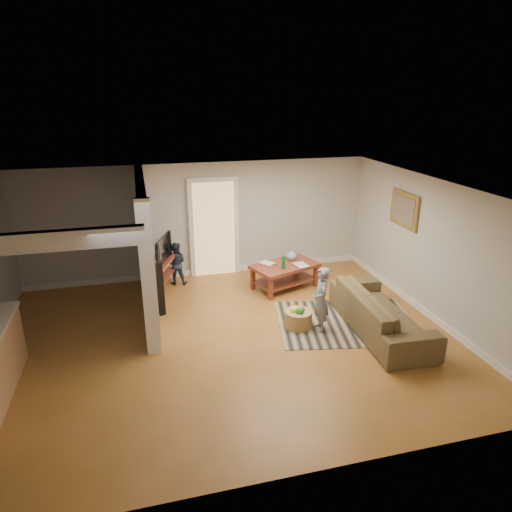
# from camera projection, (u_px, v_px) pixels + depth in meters

# --- Properties ---
(ground) EXTENTS (7.50, 7.50, 0.00)m
(ground) POSITION_uv_depth(u_px,v_px,m) (228.00, 339.00, 7.62)
(ground) COLOR brown
(ground) RESTS_ON ground
(room_shell) EXTENTS (7.54, 6.02, 2.52)m
(room_shell) POSITION_uv_depth(u_px,v_px,m) (155.00, 255.00, 7.26)
(room_shell) COLOR #AFADA8
(room_shell) RESTS_ON ground
(area_rug) EXTENTS (2.73, 2.21, 0.01)m
(area_rug) POSITION_uv_depth(u_px,v_px,m) (346.00, 322.00, 8.19)
(area_rug) COLOR black
(area_rug) RESTS_ON ground
(sofa) EXTENTS (1.06, 2.46, 0.71)m
(sofa) POSITION_uv_depth(u_px,v_px,m) (379.00, 330.00, 7.91)
(sofa) COLOR brown
(sofa) RESTS_ON ground
(coffee_table) EXTENTS (1.53, 1.20, 0.79)m
(coffee_table) POSITION_uv_depth(u_px,v_px,m) (285.00, 269.00, 9.50)
(coffee_table) COLOR maroon
(coffee_table) RESTS_ON ground
(tv_console) EXTENTS (0.78, 1.19, 0.96)m
(tv_console) POSITION_uv_depth(u_px,v_px,m) (160.00, 264.00, 9.12)
(tv_console) COLOR maroon
(tv_console) RESTS_ON ground
(speaker_left) EXTENTS (0.13, 0.13, 1.04)m
(speaker_left) POSITION_uv_depth(u_px,v_px,m) (160.00, 289.00, 8.30)
(speaker_left) COLOR black
(speaker_left) RESTS_ON ground
(speaker_right) EXTENTS (0.10, 0.10, 0.90)m
(speaker_right) POSITION_uv_depth(u_px,v_px,m) (160.00, 288.00, 8.50)
(speaker_right) COLOR black
(speaker_right) RESTS_ON ground
(toy_basket) EXTENTS (0.47, 0.47, 0.42)m
(toy_basket) POSITION_uv_depth(u_px,v_px,m) (298.00, 318.00, 7.96)
(toy_basket) COLOR olive
(toy_basket) RESTS_ON ground
(child) EXTENTS (0.34, 0.46, 1.15)m
(child) POSITION_uv_depth(u_px,v_px,m) (319.00, 330.00, 7.93)
(child) COLOR gray
(child) RESTS_ON ground
(toddler) EXTENTS (0.51, 0.43, 0.93)m
(toddler) POSITION_uv_depth(u_px,v_px,m) (177.00, 284.00, 9.82)
(toddler) COLOR #1F2A41
(toddler) RESTS_ON ground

